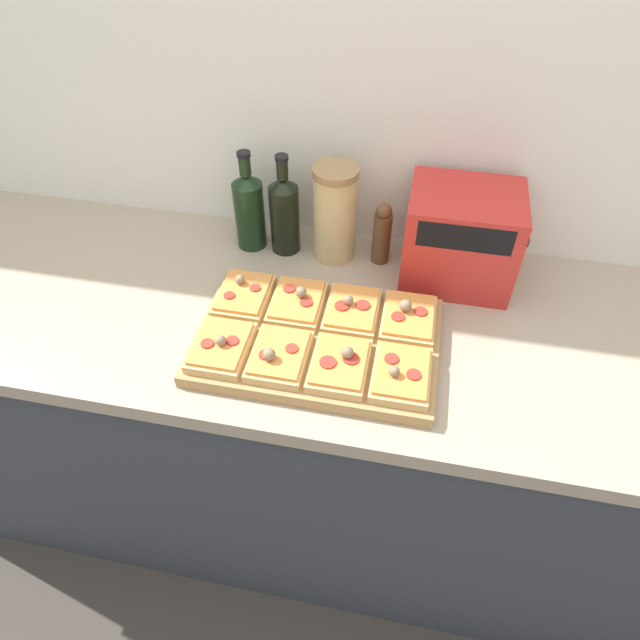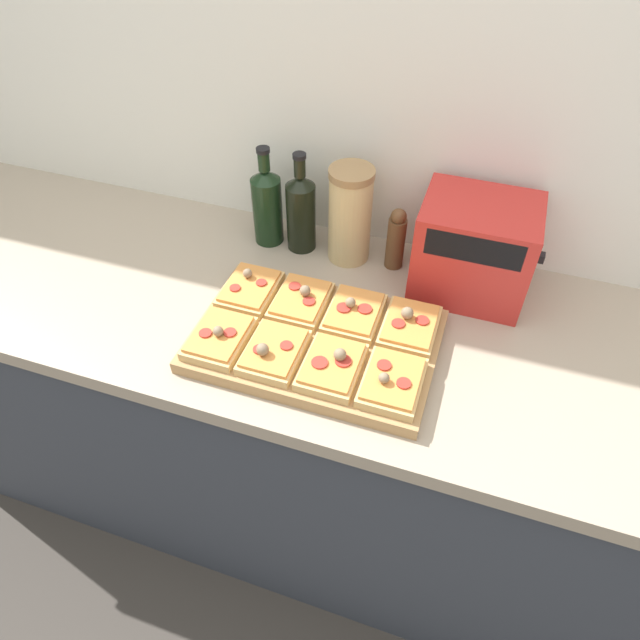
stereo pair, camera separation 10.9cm
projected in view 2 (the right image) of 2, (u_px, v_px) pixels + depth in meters
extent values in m
plane|color=#3D3833|center=(317.00, 608.00, 1.72)|extent=(12.00, 12.00, 0.00)
cube|color=silver|center=(411.00, 114.00, 1.29)|extent=(6.00, 0.06, 2.50)
cube|color=#333842|center=(353.00, 441.00, 1.63)|extent=(2.60, 0.64, 0.88)
cube|color=gray|center=(361.00, 329.00, 1.30)|extent=(2.63, 0.67, 0.04)
cube|color=#A37A4C|center=(316.00, 341.00, 1.23)|extent=(0.52, 0.34, 0.03)
cube|color=tan|center=(250.00, 290.00, 1.31)|extent=(0.11, 0.15, 0.02)
cube|color=#D6843D|center=(250.00, 286.00, 1.30)|extent=(0.10, 0.14, 0.01)
cylinder|color=#AD2D23|center=(235.00, 288.00, 1.28)|extent=(0.02, 0.02, 0.00)
cylinder|color=#AD2D23|center=(261.00, 283.00, 1.30)|extent=(0.02, 0.02, 0.00)
sphere|color=#7F6B51|center=(248.00, 273.00, 1.31)|extent=(0.02, 0.02, 0.02)
cube|color=tan|center=(301.00, 302.00, 1.28)|extent=(0.11, 0.15, 0.02)
cube|color=#D6843D|center=(301.00, 297.00, 1.27)|extent=(0.10, 0.14, 0.01)
cylinder|color=#AD2D23|center=(295.00, 286.00, 1.29)|extent=(0.03, 0.03, 0.00)
cylinder|color=#AD2D23|center=(309.00, 301.00, 1.25)|extent=(0.03, 0.03, 0.00)
sphere|color=#7F6B51|center=(305.00, 291.00, 1.26)|extent=(0.02, 0.02, 0.02)
cube|color=tan|center=(354.00, 314.00, 1.25)|extent=(0.11, 0.15, 0.02)
cube|color=#D6843D|center=(354.00, 310.00, 1.24)|extent=(0.10, 0.14, 0.01)
cylinder|color=#AD2D23|center=(344.00, 308.00, 1.24)|extent=(0.03, 0.03, 0.00)
cylinder|color=#AD2D23|center=(365.00, 309.00, 1.23)|extent=(0.03, 0.03, 0.00)
sphere|color=#7F6B51|center=(350.00, 302.00, 1.23)|extent=(0.02, 0.02, 0.02)
cube|color=tan|center=(410.00, 327.00, 1.22)|extent=(0.11, 0.15, 0.02)
cube|color=#D6843D|center=(410.00, 323.00, 1.21)|extent=(0.10, 0.14, 0.01)
cylinder|color=#AD2D23|center=(398.00, 323.00, 1.20)|extent=(0.03, 0.03, 0.00)
cylinder|color=#AD2D23|center=(422.00, 320.00, 1.21)|extent=(0.03, 0.03, 0.00)
sphere|color=#7F6B51|center=(407.00, 313.00, 1.21)|extent=(0.03, 0.03, 0.03)
cube|color=tan|center=(219.00, 338.00, 1.20)|extent=(0.11, 0.15, 0.02)
cube|color=#D6843D|center=(219.00, 334.00, 1.19)|extent=(0.10, 0.14, 0.01)
cylinder|color=#AD2D23|center=(205.00, 333.00, 1.18)|extent=(0.03, 0.03, 0.00)
cylinder|color=#AD2D23|center=(230.00, 332.00, 1.18)|extent=(0.03, 0.03, 0.00)
sphere|color=#7F6B51|center=(218.00, 331.00, 1.17)|extent=(0.02, 0.02, 0.02)
cube|color=tan|center=(274.00, 352.00, 1.17)|extent=(0.11, 0.15, 0.02)
cube|color=#D6843D|center=(274.00, 348.00, 1.16)|extent=(0.10, 0.14, 0.01)
cylinder|color=#AD2D23|center=(259.00, 349.00, 1.15)|extent=(0.03, 0.03, 0.00)
cylinder|color=#AD2D23|center=(286.00, 346.00, 1.16)|extent=(0.03, 0.03, 0.00)
sphere|color=#7F6B51|center=(263.00, 349.00, 1.14)|extent=(0.03, 0.03, 0.03)
cube|color=tan|center=(332.00, 367.00, 1.14)|extent=(0.11, 0.15, 0.02)
cube|color=#D6843D|center=(332.00, 363.00, 1.13)|extent=(0.10, 0.14, 0.01)
cylinder|color=#AD2D23|center=(320.00, 363.00, 1.13)|extent=(0.03, 0.03, 0.00)
cylinder|color=#AD2D23|center=(343.00, 361.00, 1.13)|extent=(0.03, 0.03, 0.00)
sphere|color=#7F6B51|center=(338.00, 354.00, 1.13)|extent=(0.03, 0.03, 0.03)
cube|color=tan|center=(392.00, 383.00, 1.11)|extent=(0.11, 0.15, 0.02)
cube|color=#D6843D|center=(393.00, 378.00, 1.10)|extent=(0.10, 0.14, 0.01)
cylinder|color=#AD2D23|center=(384.00, 365.00, 1.12)|extent=(0.03, 0.03, 0.00)
cylinder|color=#AD2D23|center=(404.00, 383.00, 1.09)|extent=(0.03, 0.03, 0.00)
sphere|color=#7F6B51|center=(384.00, 378.00, 1.09)|extent=(0.02, 0.02, 0.02)
cylinder|color=black|center=(268.00, 211.00, 1.45)|extent=(0.08, 0.08, 0.18)
cone|color=black|center=(265.00, 175.00, 1.38)|extent=(0.08, 0.08, 0.03)
cylinder|color=black|center=(264.00, 161.00, 1.35)|extent=(0.03, 0.03, 0.05)
cylinder|color=black|center=(263.00, 150.00, 1.33)|extent=(0.03, 0.03, 0.01)
cylinder|color=black|center=(301.00, 217.00, 1.43)|extent=(0.07, 0.07, 0.18)
cone|color=black|center=(300.00, 181.00, 1.36)|extent=(0.07, 0.07, 0.03)
cylinder|color=black|center=(300.00, 167.00, 1.33)|extent=(0.03, 0.03, 0.05)
cylinder|color=black|center=(299.00, 156.00, 1.31)|extent=(0.03, 0.03, 0.01)
cylinder|color=tan|center=(350.00, 218.00, 1.38)|extent=(0.10, 0.10, 0.23)
cylinder|color=#937047|center=(352.00, 173.00, 1.30)|extent=(0.11, 0.11, 0.02)
cylinder|color=brown|center=(396.00, 243.00, 1.39)|extent=(0.05, 0.05, 0.13)
sphere|color=brown|center=(399.00, 217.00, 1.33)|extent=(0.04, 0.04, 0.04)
cube|color=red|center=(474.00, 249.00, 1.29)|extent=(0.25, 0.20, 0.23)
cube|color=black|center=(474.00, 249.00, 1.18)|extent=(0.20, 0.01, 0.06)
cube|color=black|center=(539.00, 257.00, 1.26)|extent=(0.02, 0.02, 0.02)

